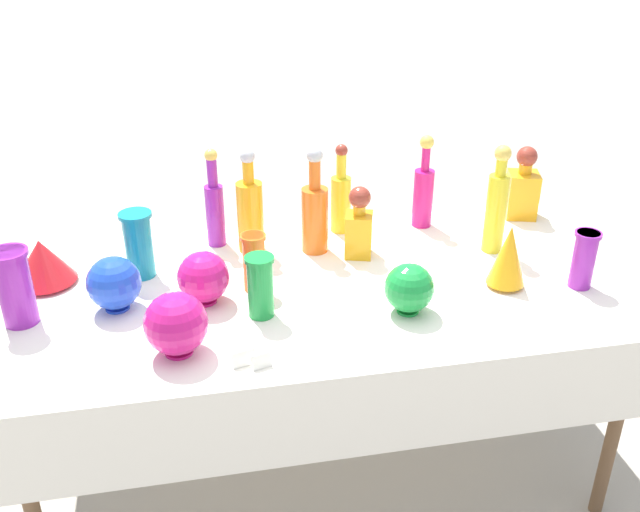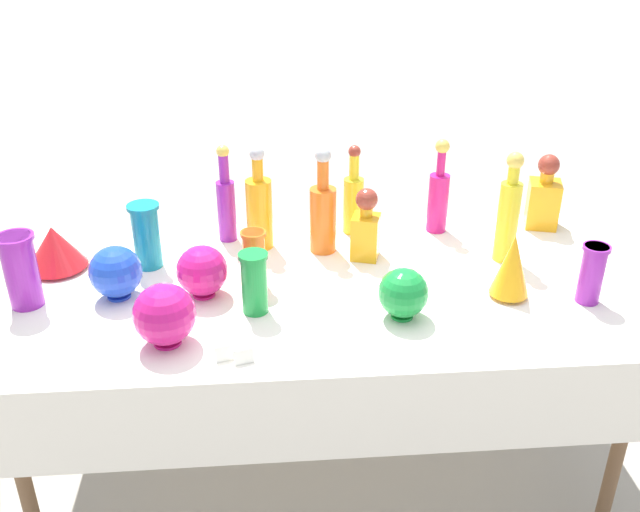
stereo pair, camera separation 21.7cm
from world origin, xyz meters
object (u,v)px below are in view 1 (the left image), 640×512
at_px(tall_bottle_5, 215,207).
at_px(slender_vase_0, 15,285).
at_px(slender_vase_3, 584,258).
at_px(square_decanter_0, 523,188).
at_px(tall_bottle_1, 250,212).
at_px(slender_vase_1, 138,243).
at_px(round_bowl_3, 176,324).
at_px(slender_vase_4, 260,284).
at_px(cardboard_box_behind_left, 227,312).
at_px(round_bowl_1, 203,277).
at_px(round_bowl_0, 114,283).
at_px(tall_bottle_0, 423,191).
at_px(tall_bottle_4, 341,198).
at_px(square_decanter_1, 359,225).
at_px(tall_bottle_2, 315,213).
at_px(round_bowl_2, 409,288).
at_px(tall_bottle_3, 497,205).
at_px(fluted_vase_1, 42,261).
at_px(fluted_vase_0, 508,256).
at_px(slender_vase_2, 254,260).

bearing_deg(tall_bottle_5, slender_vase_0, -145.49).
bearing_deg(slender_vase_3, square_decanter_0, 84.73).
height_order(tall_bottle_1, square_decanter_0, tall_bottle_1).
height_order(slender_vase_1, round_bowl_3, slender_vase_1).
relative_size(slender_vase_0, slender_vase_4, 1.20).
relative_size(round_bowl_3, cardboard_box_behind_left, 0.40).
bearing_deg(slender_vase_1, slender_vase_0, -146.63).
height_order(slender_vase_0, round_bowl_1, slender_vase_0).
distance_m(tall_bottle_1, round_bowl_0, 0.53).
height_order(tall_bottle_0, round_bowl_0, tall_bottle_0).
relative_size(tall_bottle_1, tall_bottle_4, 1.11).
bearing_deg(square_decanter_1, slender_vase_3, -28.31).
bearing_deg(tall_bottle_2, round_bowl_0, -157.69).
bearing_deg(tall_bottle_4, round_bowl_2, -82.88).
xyz_separation_m(square_decanter_1, slender_vase_3, (0.62, -0.34, -0.01)).
height_order(square_decanter_0, round_bowl_3, square_decanter_0).
xyz_separation_m(tall_bottle_3, tall_bottle_5, (-0.92, 0.23, -0.02)).
bearing_deg(fluted_vase_1, tall_bottle_3, -1.89).
bearing_deg(slender_vase_0, fluted_vase_0, -2.74).
distance_m(tall_bottle_1, fluted_vase_0, 0.85).
height_order(square_decanter_1, cardboard_box_behind_left, square_decanter_1).
distance_m(square_decanter_1, slender_vase_3, 0.71).
height_order(fluted_vase_1, round_bowl_1, round_bowl_1).
bearing_deg(square_decanter_1, tall_bottle_0, 33.79).
relative_size(square_decanter_0, fluted_vase_1, 1.42).
bearing_deg(tall_bottle_0, tall_bottle_2, -163.36).
xyz_separation_m(slender_vase_0, cardboard_box_behind_left, (0.62, 0.92, -0.73)).
height_order(slender_vase_0, round_bowl_3, slender_vase_0).
height_order(slender_vase_4, fluted_vase_1, slender_vase_4).
xyz_separation_m(slender_vase_2, round_bowl_3, (-0.24, -0.30, -0.01)).
distance_m(slender_vase_3, slender_vase_4, 0.99).
xyz_separation_m(fluted_vase_0, round_bowl_3, (-1.00, -0.17, -0.01)).
xyz_separation_m(tall_bottle_2, square_decanter_0, (0.81, 0.13, -0.03)).
distance_m(tall_bottle_2, tall_bottle_3, 0.60).
distance_m(tall_bottle_4, round_bowl_2, 0.59).
bearing_deg(square_decanter_0, round_bowl_1, -161.17).
height_order(slender_vase_2, cardboard_box_behind_left, slender_vase_2).
height_order(slender_vase_0, slender_vase_3, slender_vase_0).
distance_m(tall_bottle_3, round_bowl_0, 1.24).
bearing_deg(slender_vase_2, cardboard_box_behind_left, 93.76).
xyz_separation_m(slender_vase_2, round_bowl_0, (-0.41, -0.04, -0.01)).
height_order(tall_bottle_1, slender_vase_1, tall_bottle_1).
bearing_deg(square_decanter_1, tall_bottle_3, -6.18).
bearing_deg(slender_vase_4, slender_vase_0, 172.18).
xyz_separation_m(slender_vase_2, slender_vase_4, (0.00, -0.15, 0.00)).
distance_m(tall_bottle_0, tall_bottle_3, 0.30).
xyz_separation_m(round_bowl_0, round_bowl_1, (0.26, -0.01, -0.00)).
relative_size(slender_vase_0, round_bowl_3, 1.28).
height_order(tall_bottle_3, slender_vase_1, tall_bottle_3).
height_order(slender_vase_0, round_bowl_0, slender_vase_0).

